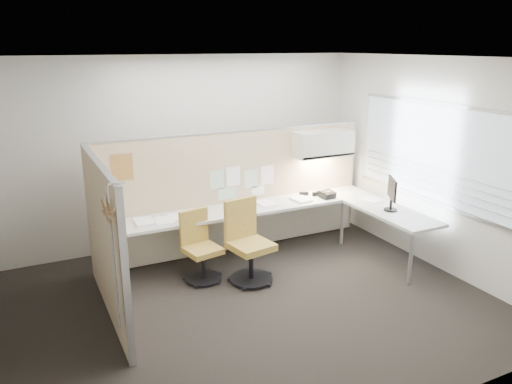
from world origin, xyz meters
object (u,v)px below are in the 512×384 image
chair_right (248,244)px  phone (327,195)px  desk (274,215)px  chair_left (200,248)px  monitor (392,192)px

chair_right → phone: chair_right is taller
desk → chair_right: (-0.67, -0.55, -0.11)m
desk → chair_left: (-1.22, -0.27, -0.18)m
monitor → phone: bearing=56.0°
desk → chair_left: size_ratio=4.45×
phone → chair_right: bearing=-167.5°
chair_right → monitor: size_ratio=2.29×
chair_right → monitor: bearing=-18.6°
desk → monitor: bearing=-32.0°
desk → chair_right: bearing=-140.5°
chair_left → monitor: 2.71m
monitor → phone: (-0.45, 0.88, -0.21)m
monitor → phone: monitor is taller
desk → chair_left: bearing=-167.7°
chair_left → chair_right: chair_right is taller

